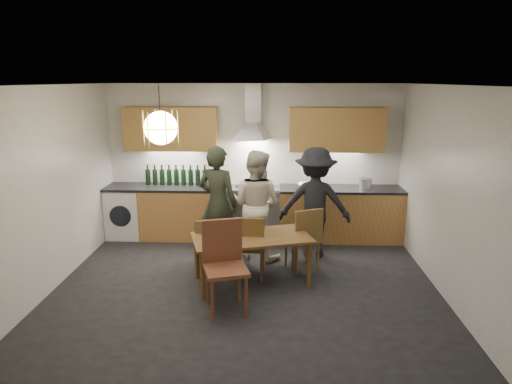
{
  "coord_description": "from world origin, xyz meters",
  "views": [
    {
      "loc": [
        0.37,
        -5.51,
        2.67
      ],
      "look_at": [
        0.12,
        0.4,
        1.2
      ],
      "focal_mm": 32.0,
      "sensor_mm": 36.0,
      "label": 1
    }
  ],
  "objects_px": {
    "chair_front": "(224,259)",
    "person_left": "(218,203)",
    "stock_pot": "(365,184)",
    "person_right": "(315,203)",
    "mixing_bowl": "(307,186)",
    "wine_bottles": "(176,175)",
    "person_mid": "(256,205)",
    "dining_table": "(252,242)",
    "chair_back_left": "(211,245)"
  },
  "relations": [
    {
      "from": "person_left",
      "to": "person_mid",
      "type": "bearing_deg",
      "value": -150.83
    },
    {
      "from": "stock_pot",
      "to": "person_mid",
      "type": "bearing_deg",
      "value": -154.44
    },
    {
      "from": "chair_front",
      "to": "mixing_bowl",
      "type": "relative_size",
      "value": 3.16
    },
    {
      "from": "dining_table",
      "to": "chair_back_left",
      "type": "distance_m",
      "value": 0.59
    },
    {
      "from": "chair_front",
      "to": "stock_pot",
      "type": "height_order",
      "value": "chair_front"
    },
    {
      "from": "chair_front",
      "to": "person_right",
      "type": "relative_size",
      "value": 0.63
    },
    {
      "from": "chair_back_left",
      "to": "person_left",
      "type": "xyz_separation_m",
      "value": [
        0.02,
        0.7,
        0.39
      ]
    },
    {
      "from": "stock_pot",
      "to": "chair_back_left",
      "type": "bearing_deg",
      "value": -145.42
    },
    {
      "from": "chair_back_left",
      "to": "chair_front",
      "type": "distance_m",
      "value": 0.89
    },
    {
      "from": "person_right",
      "to": "mixing_bowl",
      "type": "relative_size",
      "value": 5.0
    },
    {
      "from": "chair_front",
      "to": "person_mid",
      "type": "bearing_deg",
      "value": 62.71
    },
    {
      "from": "person_right",
      "to": "mixing_bowl",
      "type": "distance_m",
      "value": 0.68
    },
    {
      "from": "chair_front",
      "to": "stock_pot",
      "type": "relative_size",
      "value": 4.97
    },
    {
      "from": "person_right",
      "to": "stock_pot",
      "type": "height_order",
      "value": "person_right"
    },
    {
      "from": "person_left",
      "to": "person_right",
      "type": "xyz_separation_m",
      "value": [
        1.46,
        0.19,
        -0.02
      ]
    },
    {
      "from": "dining_table",
      "to": "mixing_bowl",
      "type": "height_order",
      "value": "mixing_bowl"
    },
    {
      "from": "person_mid",
      "to": "mixing_bowl",
      "type": "bearing_deg",
      "value": -113.54
    },
    {
      "from": "person_right",
      "to": "wine_bottles",
      "type": "relative_size",
      "value": 1.58
    },
    {
      "from": "mixing_bowl",
      "to": "stock_pot",
      "type": "distance_m",
      "value": 0.97
    },
    {
      "from": "dining_table",
      "to": "mixing_bowl",
      "type": "bearing_deg",
      "value": 47.45
    },
    {
      "from": "wine_bottles",
      "to": "person_mid",
      "type": "bearing_deg",
      "value": -34.25
    },
    {
      "from": "mixing_bowl",
      "to": "stock_pot",
      "type": "height_order",
      "value": "stock_pot"
    },
    {
      "from": "person_mid",
      "to": "wine_bottles",
      "type": "bearing_deg",
      "value": -11.25
    },
    {
      "from": "person_mid",
      "to": "person_right",
      "type": "height_order",
      "value": "person_right"
    },
    {
      "from": "chair_back_left",
      "to": "person_right",
      "type": "height_order",
      "value": "person_right"
    },
    {
      "from": "dining_table",
      "to": "chair_back_left",
      "type": "height_order",
      "value": "chair_back_left"
    },
    {
      "from": "person_mid",
      "to": "person_right",
      "type": "xyz_separation_m",
      "value": [
        0.9,
        0.12,
        0.01
      ]
    },
    {
      "from": "chair_front",
      "to": "stock_pot",
      "type": "bearing_deg",
      "value": 33.04
    },
    {
      "from": "chair_back_left",
      "to": "wine_bottles",
      "type": "relative_size",
      "value": 0.77
    },
    {
      "from": "person_right",
      "to": "wine_bottles",
      "type": "distance_m",
      "value": 2.46
    },
    {
      "from": "person_left",
      "to": "wine_bottles",
      "type": "xyz_separation_m",
      "value": [
        -0.84,
        1.03,
        0.21
      ]
    },
    {
      "from": "chair_front",
      "to": "person_left",
      "type": "xyz_separation_m",
      "value": [
        -0.26,
        1.54,
        0.26
      ]
    },
    {
      "from": "chair_front",
      "to": "person_mid",
      "type": "distance_m",
      "value": 1.66
    },
    {
      "from": "person_right",
      "to": "mixing_bowl",
      "type": "bearing_deg",
      "value": -78.39
    },
    {
      "from": "person_mid",
      "to": "person_right",
      "type": "bearing_deg",
      "value": -149.68
    },
    {
      "from": "mixing_bowl",
      "to": "wine_bottles",
      "type": "relative_size",
      "value": 0.32
    },
    {
      "from": "person_mid",
      "to": "wine_bottles",
      "type": "distance_m",
      "value": 1.71
    },
    {
      "from": "person_mid",
      "to": "stock_pot",
      "type": "relative_size",
      "value": 7.74
    },
    {
      "from": "person_right",
      "to": "stock_pot",
      "type": "bearing_deg",
      "value": -134.85
    },
    {
      "from": "person_mid",
      "to": "mixing_bowl",
      "type": "relative_size",
      "value": 4.92
    },
    {
      "from": "chair_front",
      "to": "wine_bottles",
      "type": "distance_m",
      "value": 2.83
    },
    {
      "from": "stock_pot",
      "to": "wine_bottles",
      "type": "distance_m",
      "value": 3.19
    },
    {
      "from": "dining_table",
      "to": "person_mid",
      "type": "xyz_separation_m",
      "value": [
        0.01,
        0.93,
        0.26
      ]
    },
    {
      "from": "wine_bottles",
      "to": "person_right",
      "type": "bearing_deg",
      "value": -20.03
    },
    {
      "from": "dining_table",
      "to": "mixing_bowl",
      "type": "xyz_separation_m",
      "value": [
        0.84,
        1.71,
        0.37
      ]
    },
    {
      "from": "chair_front",
      "to": "person_left",
      "type": "height_order",
      "value": "person_left"
    },
    {
      "from": "chair_front",
      "to": "person_right",
      "type": "distance_m",
      "value": 2.12
    },
    {
      "from": "person_right",
      "to": "person_mid",
      "type": "bearing_deg",
      "value": 12.76
    },
    {
      "from": "dining_table",
      "to": "chair_back_left",
      "type": "xyz_separation_m",
      "value": [
        -0.56,
        0.15,
        -0.1
      ]
    },
    {
      "from": "person_mid",
      "to": "dining_table",
      "type": "bearing_deg",
      "value": 112.09
    }
  ]
}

